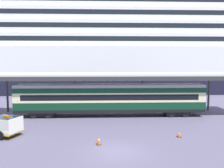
% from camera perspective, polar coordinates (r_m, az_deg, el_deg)
% --- Properties ---
extents(ground_plane, '(400.00, 400.00, 0.00)m').
position_cam_1_polar(ground_plane, '(19.34, 1.12, -15.88)').
color(ground_plane, '#58526B').
extents(cruise_ship, '(122.44, 25.08, 35.56)m').
position_cam_1_polar(cruise_ship, '(61.52, -2.96, 10.14)').
color(cruise_ship, black).
rests_on(cruise_ship, ground).
extents(platform_canopy, '(38.02, 5.69, 5.50)m').
position_cam_1_polar(platform_canopy, '(30.81, -0.45, 2.16)').
color(platform_canopy, silver).
rests_on(platform_canopy, ground).
extents(train_carriage, '(23.95, 2.81, 4.11)m').
position_cam_1_polar(train_carriage, '(30.73, -0.42, -3.42)').
color(train_carriage, black).
rests_on(train_carriage, ground).
extents(traffic_cone_near, '(0.36, 0.36, 0.79)m').
position_cam_1_polar(traffic_cone_near, '(20.66, -3.21, -13.33)').
color(traffic_cone_near, black).
rests_on(traffic_cone_near, ground).
extents(traffic_cone_mid, '(0.36, 0.36, 0.60)m').
position_cam_1_polar(traffic_cone_mid, '(23.50, 15.79, -11.45)').
color(traffic_cone_mid, black).
rests_on(traffic_cone_mid, ground).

